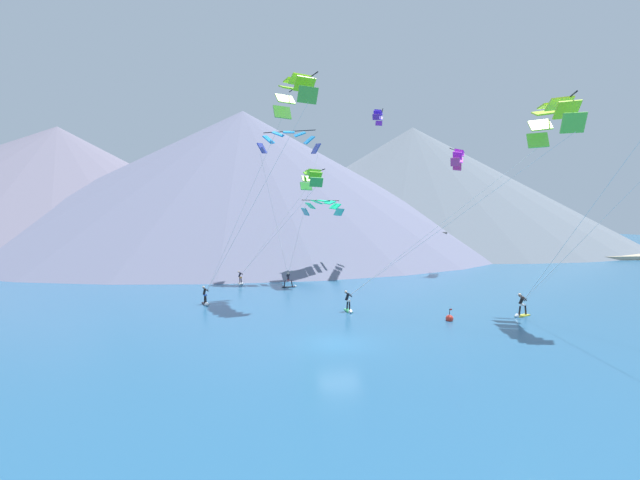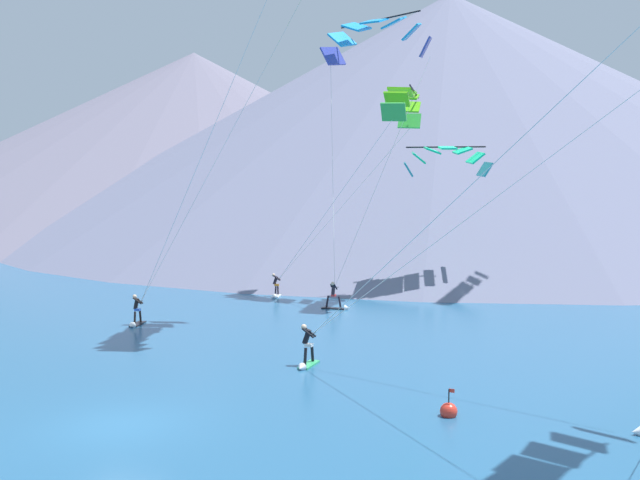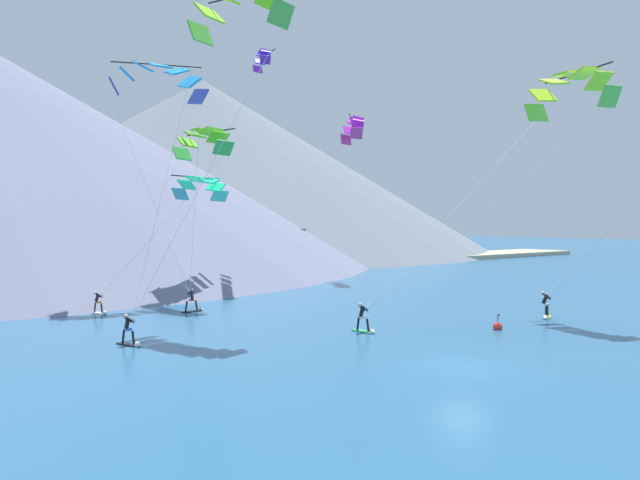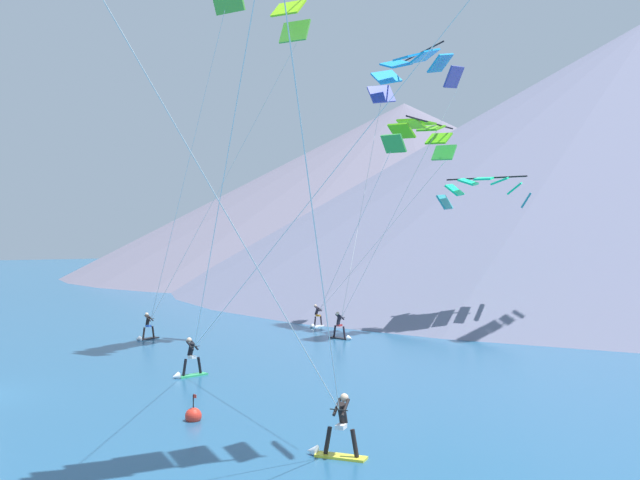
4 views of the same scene
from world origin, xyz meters
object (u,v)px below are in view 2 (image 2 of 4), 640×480
at_px(kitesurfer_far_right, 337,301).
at_px(race_marker_buoy, 449,411).
at_px(parafoil_kite_distant_low_drift, 447,157).
at_px(parafoil_kite_far_left, 403,104).
at_px(kitesurfer_mid_center, 136,316).
at_px(parafoil_kite_far_right, 376,36).
at_px(kitesurfer_far_left, 276,290).
at_px(kitesurfer_near_trail, 306,353).

bearing_deg(kitesurfer_far_right, race_marker_buoy, -58.55).
bearing_deg(parafoil_kite_distant_low_drift, kitesurfer_far_right, -120.45).
bearing_deg(parafoil_kite_far_left, parafoil_kite_distant_low_drift, 64.05).
bearing_deg(parafoil_kite_distant_low_drift, race_marker_buoy, -76.95).
distance_m(kitesurfer_mid_center, parafoil_kite_far_right, 24.27).
xyz_separation_m(kitesurfer_far_left, parafoil_kite_far_right, (5.86, 3.37, 17.00)).
bearing_deg(kitesurfer_mid_center, parafoil_kite_far_left, 50.32).
bearing_deg(parafoil_kite_far_right, race_marker_buoy, -66.38).
bearing_deg(kitesurfer_mid_center, kitesurfer_near_trail, -20.85).
xyz_separation_m(kitesurfer_far_right, parafoil_kite_far_left, (2.83, 4.11, 12.09)).
xyz_separation_m(kitesurfer_far_right, race_marker_buoy, (10.72, -17.52, -0.36)).
relative_size(kitesurfer_mid_center, race_marker_buoy, 1.75).
height_order(kitesurfer_far_left, parafoil_kite_far_left, parafoil_kite_far_left).
bearing_deg(kitesurfer_near_trail, parafoil_kite_far_left, 93.66).
relative_size(kitesurfer_far_right, parafoil_kite_far_right, 0.10).
bearing_deg(kitesurfer_far_left, parafoil_kite_distant_low_drift, 26.46).
bearing_deg(kitesurfer_far_left, parafoil_kite_far_right, 29.89).
height_order(kitesurfer_mid_center, kitesurfer_far_right, kitesurfer_far_right).
bearing_deg(race_marker_buoy, kitesurfer_mid_center, 155.29).
relative_size(parafoil_kite_far_left, race_marker_buoy, 12.00).
distance_m(parafoil_kite_far_right, race_marker_buoy, 31.26).
relative_size(parafoil_kite_distant_low_drift, race_marker_buoy, 5.83).
height_order(kitesurfer_mid_center, parafoil_kite_far_right, parafoil_kite_far_right).
relative_size(kitesurfer_far_left, race_marker_buoy, 1.75).
xyz_separation_m(parafoil_kite_far_left, parafoil_kite_far_right, (-2.54, 2.22, 4.84)).
relative_size(kitesurfer_far_right, parafoil_kite_far_left, 0.14).
relative_size(parafoil_kite_far_right, parafoil_kite_distant_low_drift, 2.92).
bearing_deg(kitesurfer_mid_center, race_marker_buoy, -24.71).
height_order(kitesurfer_near_trail, kitesurfer_mid_center, kitesurfer_near_trail).
xyz_separation_m(kitesurfer_near_trail, parafoil_kite_far_right, (-3.67, 19.80, 16.90)).
distance_m(kitesurfer_far_right, parafoil_kite_distant_low_drift, 12.93).
bearing_deg(parafoil_kite_far_left, race_marker_buoy, -69.96).
height_order(kitesurfer_far_right, parafoil_kite_distant_low_drift, parafoil_kite_distant_low_drift).
bearing_deg(kitesurfer_far_right, parafoil_kite_far_right, 87.43).
xyz_separation_m(parafoil_kite_distant_low_drift, race_marker_buoy, (5.94, -25.64, -9.22)).
bearing_deg(parafoil_kite_far_right, kitesurfer_far_right, -92.57).
bearing_deg(kitesurfer_near_trail, kitesurfer_far_left, 120.10).
bearing_deg(kitesurfer_near_trail, kitesurfer_mid_center, 159.15).
relative_size(kitesurfer_mid_center, kitesurfer_far_left, 1.00).
height_order(kitesurfer_near_trail, parafoil_kite_far_right, parafoil_kite_far_right).
bearing_deg(race_marker_buoy, kitesurfer_far_left, 128.49).
bearing_deg(race_marker_buoy, kitesurfer_near_trail, 149.04).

